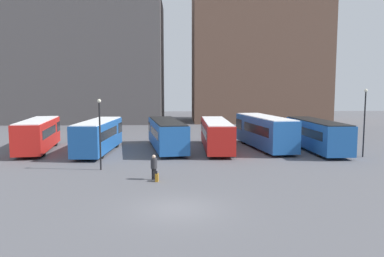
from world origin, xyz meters
TOP-DOWN VIEW (x-y plane):
  - ground_plane at (0.00, 0.00)m, footprint 160.00×160.00m
  - building_block_left at (-16.60, 50.21)m, footprint 27.69×14.33m
  - building_block_right at (14.53, 50.21)m, footprint 23.55×12.68m
  - bus_0 at (-13.33, 17.92)m, footprint 3.84×10.16m
  - bus_1 at (-7.38, 16.91)m, footprint 2.89×10.05m
  - bus_2 at (-1.12, 18.42)m, footprint 4.36×11.42m
  - bus_3 at (3.75, 18.21)m, footprint 2.60×11.23m
  - bus_4 at (8.62, 18.79)m, footprint 4.05×11.08m
  - bus_5 at (13.31, 17.14)m, footprint 2.88×10.71m
  - traveler at (-1.55, 6.09)m, footprint 0.46×0.46m
  - suitcase at (-1.33, 5.62)m, footprint 0.22×0.43m
  - lamp_post_0 at (-5.66, 9.23)m, footprint 0.28×0.28m
  - lamp_post_1 at (16.17, 13.61)m, footprint 0.28×0.28m
  - trash_bin at (15.58, 14.21)m, footprint 0.52×0.52m

SIDE VIEW (x-z plane):
  - ground_plane at x=0.00m, z-range 0.00..0.00m
  - suitcase at x=-1.33m, z-range -0.11..0.61m
  - trash_bin at x=15.58m, z-range 0.00..0.85m
  - traveler at x=-1.55m, z-range 0.16..1.81m
  - bus_3 at x=3.75m, z-range 0.14..2.99m
  - bus_2 at x=-1.12m, z-range 0.13..3.00m
  - bus_5 at x=13.31m, z-range 0.13..3.06m
  - bus_1 at x=-7.38m, z-range 0.13..3.13m
  - bus_0 at x=-13.33m, z-range 0.13..3.14m
  - bus_4 at x=8.62m, z-range 0.14..3.35m
  - lamp_post_0 at x=-5.66m, z-range 0.49..5.70m
  - lamp_post_1 at x=16.17m, z-range 0.51..6.43m
  - building_block_left at x=-16.60m, z-range 0.00..21.38m
  - building_block_right at x=14.53m, z-range 0.00..26.71m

